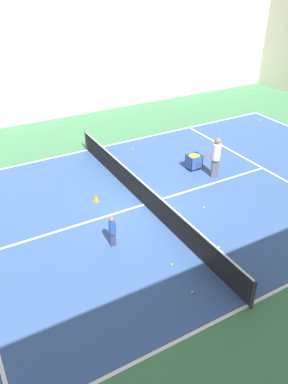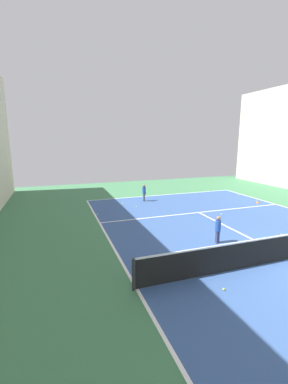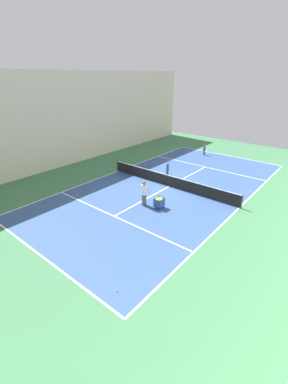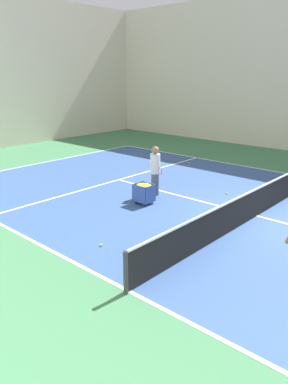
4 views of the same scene
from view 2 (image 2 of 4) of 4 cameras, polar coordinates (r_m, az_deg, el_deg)
line_baseline_near at (r=19.95m, az=4.36°, el=-0.64°), size 11.70×0.10×0.00m
line_sideline_right at (r=7.88m, az=-1.57°, el=-20.78°), size 0.10×23.01×0.00m
line_service_near at (r=15.50m, az=12.06°, el=-4.47°), size 11.70×0.10×0.00m
player_near_baseline at (r=17.76m, az=0.01°, el=0.08°), size 0.27×0.58×1.18m
child_midcourt at (r=11.09m, az=16.11°, el=-7.63°), size 0.27×0.27×1.15m
training_cone_0 at (r=18.94m, az=23.93°, el=-1.96°), size 0.20×0.20×0.22m
training_cone_1 at (r=12.66m, az=28.18°, el=-8.66°), size 0.24×0.24×0.28m
tennis_ball_0 at (r=15.34m, az=16.84°, el=-4.76°), size 0.07×0.07×0.07m
tennis_ball_2 at (r=8.14m, az=17.30°, el=-19.92°), size 0.07×0.07×0.07m
tennis_ball_3 at (r=16.31m, az=-1.65°, el=-3.28°), size 0.07×0.07×0.07m
tennis_ball_5 at (r=20.96m, az=20.28°, el=-0.65°), size 0.07×0.07×0.07m
tennis_ball_7 at (r=17.28m, az=-4.85°, el=-2.47°), size 0.07×0.07×0.07m
tennis_ball_10 at (r=14.99m, az=-10.28°, el=-4.81°), size 0.07×0.07×0.07m
tennis_ball_11 at (r=9.51m, az=10.94°, el=-14.76°), size 0.07×0.07×0.07m
tennis_ball_12 at (r=9.08m, az=3.41°, el=-15.90°), size 0.07×0.07×0.07m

